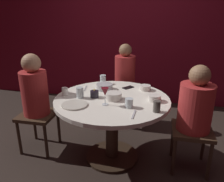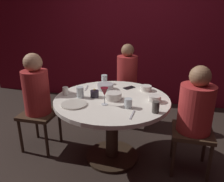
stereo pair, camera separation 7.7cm
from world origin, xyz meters
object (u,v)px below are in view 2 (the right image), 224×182
at_px(seated_diner_right, 196,109).
at_px(wine_glass, 104,92).
at_px(cell_phone, 129,88).
at_px(cup_near_candle, 128,103).
at_px(candle_holder, 95,94).
at_px(bowl_sauce_side, 114,96).
at_px(bowl_serving_large, 105,87).
at_px(cup_center_front, 156,107).
at_px(dining_table, 112,113).
at_px(seated_diner_left, 36,92).
at_px(seated_diner_back, 127,77).
at_px(cup_far_edge, 65,91).
at_px(bowl_small_white, 146,88).
at_px(cup_by_right_diner, 80,92).
at_px(bowl_salad_center, 155,99).
at_px(cup_by_left_diner, 104,79).
at_px(dinner_plate, 74,104).

distance_m(seated_diner_right, wine_glass, 0.91).
relative_size(cell_phone, cup_near_candle, 1.55).
height_order(wine_glass, cell_phone, wine_glass).
distance_m(candle_holder, bowl_sauce_side, 0.21).
bearing_deg(wine_glass, bowl_serving_large, 104.50).
relative_size(cup_near_candle, cup_center_front, 0.85).
distance_m(dining_table, seated_diner_left, 0.92).
height_order(seated_diner_left, seated_diner_back, seated_diner_back).
height_order(seated_diner_right, cup_far_edge, seated_diner_right).
bearing_deg(bowl_small_white, seated_diner_back, 120.08).
distance_m(seated_diner_back, bowl_small_white, 0.65).
xyz_separation_m(seated_diner_right, cup_by_right_diner, (-1.18, -0.06, 0.09)).
xyz_separation_m(wine_glass, bowl_salad_center, (0.47, 0.20, -0.10)).
relative_size(cell_phone, cup_by_left_diner, 1.26).
bearing_deg(cup_near_candle, bowl_sauce_side, 137.02).
relative_size(dinner_plate, cup_center_front, 2.40).
bearing_deg(seated_diner_back, wine_glass, -1.58).
bearing_deg(dinner_plate, cup_near_candle, 7.25).
relative_size(dining_table, dinner_plate, 4.79).
distance_m(dinner_plate, cell_phone, 0.77).
height_order(seated_diner_back, cup_by_left_diner, seated_diner_back).
bearing_deg(cup_far_edge, bowl_small_white, 22.45).
height_order(bowl_serving_large, bowl_salad_center, bowl_serving_large).
bearing_deg(candle_holder, seated_diner_left, 178.96).
relative_size(dinner_plate, cup_by_left_diner, 2.30).
bearing_deg(dining_table, seated_diner_right, 0.00).
relative_size(dinner_plate, cup_far_edge, 2.91).
height_order(candle_holder, cup_by_left_diner, cup_by_left_diner).
distance_m(candle_holder, cup_by_left_diner, 0.48).
bearing_deg(cup_by_left_diner, cup_far_edge, -122.03).
distance_m(wine_glass, cup_far_edge, 0.53).
relative_size(wine_glass, cup_by_right_diner, 1.54).
relative_size(seated_diner_left, cup_by_right_diner, 10.31).
height_order(candle_holder, cup_center_front, cup_center_front).
height_order(seated_diner_back, bowl_sauce_side, seated_diner_back).
height_order(candle_holder, wine_glass, wine_glass).
bearing_deg(seated_diner_right, seated_diner_left, 0.00).
bearing_deg(bowl_salad_center, bowl_small_white, 110.48).
height_order(seated_diner_back, bowl_small_white, seated_diner_back).
relative_size(dining_table, seated_diner_back, 1.03).
bearing_deg(seated_diner_right, bowl_sauce_side, 2.01).
distance_m(wine_glass, bowl_serving_large, 0.46).
bearing_deg(cup_far_edge, cup_near_candle, -13.66).
bearing_deg(seated_diner_back, cup_by_left_diner, -27.04).
bearing_deg(cup_by_right_diner, cup_by_left_diner, 77.37).
relative_size(bowl_salad_center, bowl_small_white, 1.00).
relative_size(bowl_serving_large, cup_near_candle, 2.10).
distance_m(dinner_plate, cup_center_front, 0.79).
bearing_deg(bowl_sauce_side, seated_diner_right, 2.01).
relative_size(bowl_salad_center, cup_by_left_diner, 1.14).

